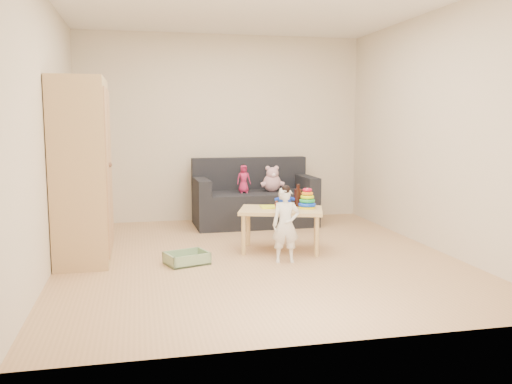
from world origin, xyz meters
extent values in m
plane|color=tan|center=(0.00, 0.00, 0.00)|extent=(4.50, 4.50, 0.00)
plane|color=beige|center=(0.00, 2.25, 1.30)|extent=(4.00, 0.00, 4.00)
plane|color=beige|center=(0.00, -2.25, 1.30)|extent=(4.00, 0.00, 4.00)
plane|color=beige|center=(-2.00, 0.00, 1.30)|extent=(0.00, 4.50, 4.50)
plane|color=beige|center=(2.00, 0.00, 1.30)|extent=(0.00, 4.50, 4.50)
cube|color=tan|center=(-1.74, 0.28, 0.91)|extent=(0.51, 1.02, 1.83)
cube|color=black|center=(0.35, 1.70, 0.23)|extent=(1.63, 0.84, 0.45)
cube|color=tan|center=(0.32, 0.21, 0.23)|extent=(1.01, 0.80, 0.46)
imported|color=white|center=(0.24, -0.26, 0.37)|extent=(0.30, 0.23, 0.74)
imported|color=#AC204C|center=(0.19, 1.64, 0.64)|extent=(0.19, 0.13, 0.36)
cylinder|color=#FFED0D|center=(0.61, 0.18, 0.47)|extent=(0.18, 0.18, 0.02)
cylinder|color=silver|center=(0.61, 0.18, 0.58)|extent=(0.02, 0.02, 0.21)
torus|color=blue|center=(0.61, 0.18, 0.51)|extent=(0.19, 0.19, 0.04)
torus|color=green|center=(0.61, 0.18, 0.55)|extent=(0.17, 0.17, 0.04)
torus|color=#C4E50C|center=(0.61, 0.18, 0.59)|extent=(0.15, 0.15, 0.04)
torus|color=orange|center=(0.61, 0.18, 0.63)|extent=(0.13, 0.13, 0.04)
torus|color=red|center=(0.61, 0.18, 0.66)|extent=(0.11, 0.11, 0.04)
cylinder|color=black|center=(0.55, 0.34, 0.56)|extent=(0.09, 0.09, 0.19)
cylinder|color=black|center=(0.55, 0.34, 0.67)|extent=(0.04, 0.04, 0.05)
cylinder|color=black|center=(0.55, 0.34, 0.70)|extent=(0.05, 0.05, 0.02)
cube|color=#F0FF1A|center=(0.22, 0.32, 0.47)|extent=(0.22, 0.22, 0.02)
camera|label=1|loc=(-1.18, -5.39, 1.42)|focal=38.00mm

